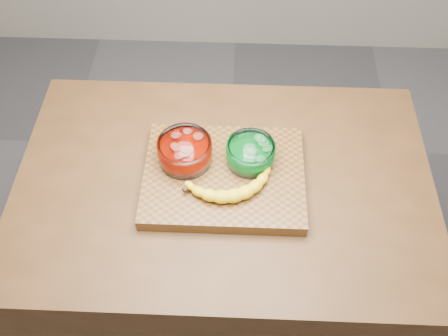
{
  "coord_description": "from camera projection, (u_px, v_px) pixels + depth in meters",
  "views": [
    {
      "loc": [
        0.03,
        -0.84,
        2.05
      ],
      "look_at": [
        0.0,
        0.0,
        0.96
      ],
      "focal_mm": 40.0,
      "sensor_mm": 36.0,
      "label": 1
    }
  ],
  "objects": [
    {
      "name": "banana",
      "position": [
        228.0,
        183.0,
        1.35
      ],
      "size": [
        0.27,
        0.15,
        0.04
      ],
      "primitive_type": null,
      "color": "yellow",
      "rests_on": "cutting_board"
    },
    {
      "name": "counter",
      "position": [
        224.0,
        254.0,
        1.78
      ],
      "size": [
        1.2,
        0.8,
        0.9
      ],
      "primitive_type": "cube",
      "color": "#4F3117",
      "rests_on": "ground"
    },
    {
      "name": "cutting_board",
      "position": [
        224.0,
        177.0,
        1.41
      ],
      "size": [
        0.45,
        0.35,
        0.04
      ],
      "primitive_type": "cube",
      "color": "brown",
      "rests_on": "counter"
    },
    {
      "name": "ground",
      "position": [
        224.0,
        304.0,
        2.14
      ],
      "size": [
        3.5,
        3.5,
        0.0
      ],
      "primitive_type": "plane",
      "color": "#57575C",
      "rests_on": "ground"
    },
    {
      "name": "bowl_green",
      "position": [
        251.0,
        153.0,
        1.4
      ],
      "size": [
        0.14,
        0.14,
        0.06
      ],
      "color": "white",
      "rests_on": "cutting_board"
    },
    {
      "name": "bowl_red",
      "position": [
        185.0,
        151.0,
        1.4
      ],
      "size": [
        0.15,
        0.15,
        0.07
      ],
      "color": "white",
      "rests_on": "cutting_board"
    }
  ]
}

